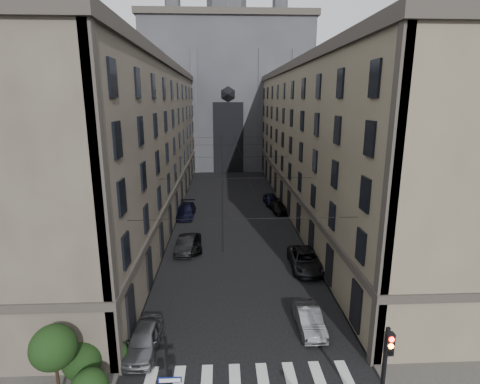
{
  "coord_description": "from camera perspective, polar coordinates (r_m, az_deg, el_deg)",
  "views": [
    {
      "loc": [
        -1.29,
        -11.53,
        14.52
      ],
      "look_at": [
        -0.07,
        13.83,
        8.22
      ],
      "focal_mm": 28.0,
      "sensor_mm": 36.0,
      "label": 1
    }
  ],
  "objects": [
    {
      "name": "building_right",
      "position": [
        50.03,
        14.52,
        7.55
      ],
      "size": [
        13.6,
        60.6,
        18.85
      ],
      "color": "brown",
      "rests_on": "ground"
    },
    {
      "name": "tram_wires",
      "position": [
        47.74,
        -1.18,
        5.16
      ],
      "size": [
        14.0,
        60.0,
        0.43
      ],
      "color": "black",
      "rests_on": "ground"
    },
    {
      "name": "sidewalk_right",
      "position": [
        51.06,
        10.73,
        -2.76
      ],
      "size": [
        7.0,
        80.0,
        0.15
      ],
      "primitive_type": "cube",
      "color": "#383533",
      "rests_on": "ground"
    },
    {
      "name": "car_left_near",
      "position": [
        24.36,
        -14.41,
        -20.96
      ],
      "size": [
        1.94,
        4.53,
        1.52
      ],
      "primitive_type": "imported",
      "rotation": [
        0.0,
        0.0,
        -0.03
      ],
      "color": "slate",
      "rests_on": "ground"
    },
    {
      "name": "car_right_near",
      "position": [
        25.95,
        10.45,
        -18.51
      ],
      "size": [
        1.55,
        4.26,
        1.39
      ],
      "primitive_type": "imported",
      "rotation": [
        0.0,
        0.0,
        0.02
      ],
      "color": "slate",
      "rests_on": "ground"
    },
    {
      "name": "car_right_far",
      "position": [
        53.23,
        4.71,
        -1.11
      ],
      "size": [
        2.05,
        4.52,
        1.5
      ],
      "primitive_type": "imported",
      "rotation": [
        0.0,
        0.0,
        0.06
      ],
      "color": "black",
      "rests_on": "ground"
    },
    {
      "name": "car_left_midfar",
      "position": [
        37.78,
        -7.54,
        -7.72
      ],
      "size": [
        2.55,
        4.91,
        1.32
      ],
      "primitive_type": "imported",
      "rotation": [
        0.0,
        0.0,
        0.08
      ],
      "color": "black",
      "rests_on": "ground"
    },
    {
      "name": "traffic_light_right",
      "position": [
        18.83,
        21.22,
        -23.76
      ],
      "size": [
        0.34,
        0.5,
        5.2
      ],
      "color": "black",
      "rests_on": "ground"
    },
    {
      "name": "gothic_tower",
      "position": [
        86.56,
        -1.98,
        16.09
      ],
      "size": [
        35.0,
        23.0,
        58.0
      ],
      "color": "#2D2D33",
      "rests_on": "ground"
    },
    {
      "name": "sidewalk_left",
      "position": [
        50.53,
        -13.15,
        -3.06
      ],
      "size": [
        7.0,
        80.0,
        0.15
      ],
      "primitive_type": "cube",
      "color": "#383533",
      "rests_on": "ground"
    },
    {
      "name": "shrub_cluster",
      "position": [
        22.15,
        -23.66,
        -22.44
      ],
      "size": [
        3.9,
        4.4,
        3.9
      ],
      "color": "black",
      "rests_on": "sidewalk_left"
    },
    {
      "name": "car_left_midnear",
      "position": [
        37.18,
        -8.21,
        -7.96
      ],
      "size": [
        1.9,
        4.66,
        1.5
      ],
      "primitive_type": "imported",
      "rotation": [
        0.0,
        0.0,
        -0.07
      ],
      "color": "black",
      "rests_on": "ground"
    },
    {
      "name": "car_right_midfar",
      "position": [
        49.8,
        5.89,
        -2.32
      ],
      "size": [
        2.25,
        4.65,
        1.3
      ],
      "primitive_type": "imported",
      "rotation": [
        0.0,
        0.0,
        0.1
      ],
      "color": "black",
      "rests_on": "ground"
    },
    {
      "name": "car_right_midnear",
      "position": [
        33.93,
        9.92,
        -10.16
      ],
      "size": [
        2.84,
        5.8,
        1.59
      ],
      "primitive_type": "imported",
      "rotation": [
        0.0,
        0.0,
        -0.04
      ],
      "color": "black",
      "rests_on": "ground"
    },
    {
      "name": "building_left",
      "position": [
        49.33,
        -17.14,
        7.3
      ],
      "size": [
        13.6,
        60.6,
        18.85
      ],
      "color": "#473E36",
      "rests_on": "ground"
    },
    {
      "name": "car_left_far",
      "position": [
        48.03,
        -8.28,
        -2.81
      ],
      "size": [
        2.42,
        5.64,
        1.62
      ],
      "primitive_type": "imported",
      "rotation": [
        0.0,
        0.0,
        -0.03
      ],
      "color": "black",
      "rests_on": "ground"
    }
  ]
}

